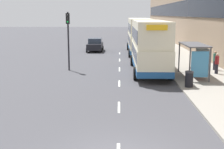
# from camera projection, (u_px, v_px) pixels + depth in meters

# --- Properties ---
(pavement) EXTENTS (5.00, 93.00, 0.14)m
(pavement) POSITION_uv_depth(u_px,v_px,m) (162.00, 45.00, 48.13)
(pavement) COLOR gray
(pavement) RESTS_ON ground_plane
(terrace_facade) EXTENTS (3.10, 93.00, 12.43)m
(terrace_facade) POSITION_uv_depth(u_px,v_px,m) (190.00, 5.00, 46.85)
(terrace_facade) COLOR #9E846B
(terrace_facade) RESTS_ON ground_plane
(lane_mark_1) EXTENTS (0.12, 2.00, 0.01)m
(lane_mark_1) POSITION_uv_depth(u_px,v_px,m) (119.00, 107.00, 16.44)
(lane_mark_1) COLOR silver
(lane_mark_1) RESTS_ON ground_plane
(lane_mark_2) EXTENTS (0.12, 2.00, 0.01)m
(lane_mark_2) POSITION_uv_depth(u_px,v_px,m) (119.00, 83.00, 22.04)
(lane_mark_2) COLOR silver
(lane_mark_2) RESTS_ON ground_plane
(lane_mark_3) EXTENTS (0.12, 2.00, 0.01)m
(lane_mark_3) POSITION_uv_depth(u_px,v_px,m) (119.00, 69.00, 27.65)
(lane_mark_3) COLOR silver
(lane_mark_3) RESTS_ON ground_plane
(lane_mark_4) EXTENTS (0.12, 2.00, 0.01)m
(lane_mark_4) POSITION_uv_depth(u_px,v_px,m) (120.00, 60.00, 33.26)
(lane_mark_4) COLOR silver
(lane_mark_4) RESTS_ON ground_plane
(lane_mark_5) EXTENTS (0.12, 2.00, 0.01)m
(lane_mark_5) POSITION_uv_depth(u_px,v_px,m) (120.00, 53.00, 38.87)
(lane_mark_5) COLOR silver
(lane_mark_5) RESTS_ON ground_plane
(bus_shelter) EXTENTS (1.60, 4.20, 2.48)m
(bus_shelter) POSITION_uv_depth(u_px,v_px,m) (197.00, 54.00, 23.16)
(bus_shelter) COLOR #4C4C51
(bus_shelter) RESTS_ON ground_plane
(double_decker_bus_near) EXTENTS (2.85, 10.27, 4.30)m
(double_decker_bus_near) POSITION_uv_depth(u_px,v_px,m) (149.00, 45.00, 25.87)
(double_decker_bus_near) COLOR beige
(double_decker_bus_near) RESTS_ON ground_plane
(double_decker_bus_ahead) EXTENTS (2.85, 11.53, 4.30)m
(double_decker_bus_ahead) POSITION_uv_depth(u_px,v_px,m) (139.00, 35.00, 38.34)
(double_decker_bus_ahead) COLOR beige
(double_decker_bus_ahead) RESTS_ON ground_plane
(car_0) EXTENTS (2.09, 4.30, 1.70)m
(car_0) POSITION_uv_depth(u_px,v_px,m) (95.00, 45.00, 41.03)
(car_0) COLOR black
(car_0) RESTS_ON ground_plane
(car_1) EXTENTS (1.94, 4.57, 1.78)m
(car_1) POSITION_uv_depth(u_px,v_px,m) (135.00, 36.00, 56.75)
(car_1) COLOR black
(car_1) RESTS_ON ground_plane
(pedestrian_at_shelter) EXTENTS (0.32, 0.32, 1.61)m
(pedestrian_at_shelter) POSITION_uv_depth(u_px,v_px,m) (215.00, 60.00, 26.50)
(pedestrian_at_shelter) COLOR #23232D
(pedestrian_at_shelter) RESTS_ON ground_plane
(pedestrian_1) EXTENTS (0.32, 0.32, 1.62)m
(pedestrian_1) POSITION_uv_depth(u_px,v_px,m) (217.00, 63.00, 24.81)
(pedestrian_1) COLOR #23232D
(pedestrian_1) RESTS_ON ground_plane
(litter_bin) EXTENTS (0.55, 0.55, 1.05)m
(litter_bin) POSITION_uv_depth(u_px,v_px,m) (189.00, 79.00, 20.28)
(litter_bin) COLOR black
(litter_bin) RESTS_ON ground_plane
(traffic_light_far_kerb) EXTENTS (0.30, 0.32, 5.00)m
(traffic_light_far_kerb) POSITION_uv_depth(u_px,v_px,m) (68.00, 32.00, 26.56)
(traffic_light_far_kerb) COLOR black
(traffic_light_far_kerb) RESTS_ON ground_plane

